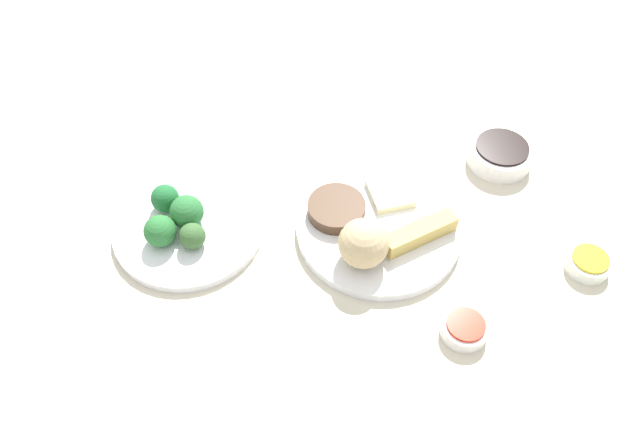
# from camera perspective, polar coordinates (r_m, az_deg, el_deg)

# --- Properties ---
(tabletop) EXTENTS (2.20, 2.20, 0.02)m
(tabletop) POSITION_cam_1_polar(r_m,az_deg,el_deg) (0.96, 5.10, -1.47)
(tabletop) COLOR beige
(tabletop) RESTS_ON ground
(main_plate) EXTENTS (0.25, 0.25, 0.02)m
(main_plate) POSITION_cam_1_polar(r_m,az_deg,el_deg) (0.94, 5.22, -1.41)
(main_plate) COLOR white
(main_plate) RESTS_ON tabletop
(rice_scoop) EXTENTS (0.07, 0.07, 0.07)m
(rice_scoop) POSITION_cam_1_polar(r_m,az_deg,el_deg) (0.87, 4.05, -2.77)
(rice_scoop) COLOR tan
(rice_scoop) RESTS_ON main_plate
(spring_roll) EXTENTS (0.05, 0.12, 0.03)m
(spring_roll) POSITION_cam_1_polar(r_m,az_deg,el_deg) (0.92, 9.18, -1.77)
(spring_roll) COLOR tan
(spring_roll) RESTS_ON main_plate
(crab_rangoon_wonton) EXTENTS (0.07, 0.07, 0.01)m
(crab_rangoon_wonton) POSITION_cam_1_polar(r_m,az_deg,el_deg) (0.97, 6.52, 1.92)
(crab_rangoon_wonton) COLOR beige
(crab_rangoon_wonton) RESTS_ON main_plate
(stir_fry_heap) EXTENTS (0.09, 0.09, 0.02)m
(stir_fry_heap) POSITION_cam_1_polar(r_m,az_deg,el_deg) (0.94, 1.53, 0.45)
(stir_fry_heap) COLOR #4C3422
(stir_fry_heap) RESTS_ON main_plate
(broccoli_plate) EXTENTS (0.23, 0.23, 0.01)m
(broccoli_plate) POSITION_cam_1_polar(r_m,az_deg,el_deg) (0.96, -12.00, -1.23)
(broccoli_plate) COLOR white
(broccoli_plate) RESTS_ON tabletop
(broccoli_floret_0) EXTENTS (0.04, 0.04, 0.04)m
(broccoli_floret_0) POSITION_cam_1_polar(r_m,az_deg,el_deg) (0.92, -11.72, -2.05)
(broccoli_floret_0) COLOR #3B6233
(broccoli_floret_0) RESTS_ON broccoli_plate
(broccoli_floret_1) EXTENTS (0.05, 0.05, 0.05)m
(broccoli_floret_1) POSITION_cam_1_polar(r_m,az_deg,el_deg) (0.94, -12.20, 0.16)
(broccoli_floret_1) COLOR #2C7237
(broccoli_floret_1) RESTS_ON broccoli_plate
(broccoli_floret_2) EXTENTS (0.05, 0.05, 0.05)m
(broccoli_floret_2) POSITION_cam_1_polar(r_m,az_deg,el_deg) (0.93, -14.55, -1.58)
(broccoli_floret_2) COLOR #2C7235
(broccoli_floret_2) RESTS_ON broccoli_plate
(broccoli_floret_3) EXTENTS (0.04, 0.04, 0.04)m
(broccoli_floret_3) POSITION_cam_1_polar(r_m,az_deg,el_deg) (0.97, -14.12, 1.36)
(broccoli_floret_3) COLOR #206632
(broccoli_floret_3) RESTS_ON broccoli_plate
(soy_sauce_bowl) EXTENTS (0.11, 0.11, 0.03)m
(soy_sauce_bowl) POSITION_cam_1_polar(r_m,az_deg,el_deg) (1.07, 16.29, 5.23)
(soy_sauce_bowl) COLOR white
(soy_sauce_bowl) RESTS_ON tabletop
(soy_sauce_bowl_liquid) EXTENTS (0.09, 0.09, 0.00)m
(soy_sauce_bowl_liquid) POSITION_cam_1_polar(r_m,az_deg,el_deg) (1.06, 16.50, 5.92)
(soy_sauce_bowl_liquid) COLOR black
(soy_sauce_bowl_liquid) RESTS_ON soy_sauce_bowl
(sauce_ramekin_hot_mustard) EXTENTS (0.06, 0.06, 0.02)m
(sauce_ramekin_hot_mustard) POSITION_cam_1_polar(r_m,az_deg,el_deg) (0.98, 23.51, -4.26)
(sauce_ramekin_hot_mustard) COLOR white
(sauce_ramekin_hot_mustard) RESTS_ON tabletop
(sauce_ramekin_hot_mustard_liquid) EXTENTS (0.05, 0.05, 0.00)m
(sauce_ramekin_hot_mustard_liquid) POSITION_cam_1_polar(r_m,az_deg,el_deg) (0.97, 23.74, -3.83)
(sauce_ramekin_hot_mustard_liquid) COLOR gold
(sauce_ramekin_hot_mustard_liquid) RESTS_ON sauce_ramekin_hot_mustard
(sauce_ramekin_sweet_and_sour) EXTENTS (0.06, 0.06, 0.02)m
(sauce_ramekin_sweet_and_sour) POSITION_cam_1_polar(r_m,az_deg,el_deg) (0.86, 13.19, -10.35)
(sauce_ramekin_sweet_and_sour) COLOR white
(sauce_ramekin_sweet_and_sour) RESTS_ON tabletop
(sauce_ramekin_sweet_and_sour_liquid) EXTENTS (0.05, 0.05, 0.00)m
(sauce_ramekin_sweet_and_sour_liquid) POSITION_cam_1_polar(r_m,az_deg,el_deg) (0.85, 13.34, -9.93)
(sauce_ramekin_sweet_and_sour_liquid) COLOR red
(sauce_ramekin_sweet_and_sour_liquid) RESTS_ON sauce_ramekin_sweet_and_sour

